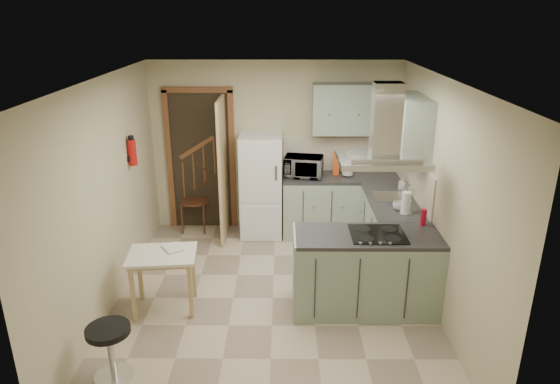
{
  "coord_description": "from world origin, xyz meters",
  "views": [
    {
      "loc": [
        0.11,
        -5.01,
        3.15
      ],
      "look_at": [
        0.08,
        0.45,
        1.15
      ],
      "focal_mm": 32.0,
      "sensor_mm": 36.0,
      "label": 1
    }
  ],
  "objects_px": {
    "drop_leaf_table": "(164,281)",
    "extractor_hood": "(383,161)",
    "stool": "(111,352)",
    "bentwood_chair": "(195,201)",
    "peninsula": "(366,272)",
    "microwave": "(304,166)",
    "fridge": "(261,186)"
  },
  "relations": [
    {
      "from": "extractor_hood",
      "to": "bentwood_chair",
      "type": "height_order",
      "value": "extractor_hood"
    },
    {
      "from": "peninsula",
      "to": "extractor_hood",
      "type": "height_order",
      "value": "extractor_hood"
    },
    {
      "from": "drop_leaf_table",
      "to": "microwave",
      "type": "bearing_deg",
      "value": 45.96
    },
    {
      "from": "peninsula",
      "to": "microwave",
      "type": "height_order",
      "value": "microwave"
    },
    {
      "from": "peninsula",
      "to": "bentwood_chair",
      "type": "relative_size",
      "value": 1.68
    },
    {
      "from": "drop_leaf_table",
      "to": "stool",
      "type": "relative_size",
      "value": 1.37
    },
    {
      "from": "extractor_hood",
      "to": "drop_leaf_table",
      "type": "relative_size",
      "value": 1.24
    },
    {
      "from": "extractor_hood",
      "to": "drop_leaf_table",
      "type": "height_order",
      "value": "extractor_hood"
    },
    {
      "from": "peninsula",
      "to": "drop_leaf_table",
      "type": "distance_m",
      "value": 2.22
    },
    {
      "from": "drop_leaf_table",
      "to": "bentwood_chair",
      "type": "height_order",
      "value": "bentwood_chair"
    },
    {
      "from": "fridge",
      "to": "extractor_hood",
      "type": "height_order",
      "value": "extractor_hood"
    },
    {
      "from": "drop_leaf_table",
      "to": "stool",
      "type": "xyz_separation_m",
      "value": [
        -0.24,
        -1.11,
        -0.08
      ]
    },
    {
      "from": "peninsula",
      "to": "microwave",
      "type": "distance_m",
      "value": 2.15
    },
    {
      "from": "fridge",
      "to": "drop_leaf_table",
      "type": "height_order",
      "value": "fridge"
    },
    {
      "from": "peninsula",
      "to": "stool",
      "type": "height_order",
      "value": "peninsula"
    },
    {
      "from": "stool",
      "to": "bentwood_chair",
      "type": "bearing_deg",
      "value": 86.09
    },
    {
      "from": "fridge",
      "to": "drop_leaf_table",
      "type": "relative_size",
      "value": 2.07
    },
    {
      "from": "microwave",
      "to": "extractor_hood",
      "type": "bearing_deg",
      "value": -60.49
    },
    {
      "from": "bentwood_chair",
      "to": "stool",
      "type": "relative_size",
      "value": 1.75
    },
    {
      "from": "bentwood_chair",
      "to": "peninsula",
      "type": "bearing_deg",
      "value": -40.23
    },
    {
      "from": "drop_leaf_table",
      "to": "bentwood_chair",
      "type": "bearing_deg",
      "value": 85.12
    },
    {
      "from": "extractor_hood",
      "to": "drop_leaf_table",
      "type": "distance_m",
      "value": 2.7
    },
    {
      "from": "peninsula",
      "to": "bentwood_chair",
      "type": "distance_m",
      "value": 3.07
    },
    {
      "from": "stool",
      "to": "microwave",
      "type": "bearing_deg",
      "value": 59.41
    },
    {
      "from": "peninsula",
      "to": "bentwood_chair",
      "type": "height_order",
      "value": "bentwood_chair"
    },
    {
      "from": "peninsula",
      "to": "extractor_hood",
      "type": "relative_size",
      "value": 1.72
    },
    {
      "from": "extractor_hood",
      "to": "microwave",
      "type": "xyz_separation_m",
      "value": [
        -0.72,
        1.97,
        -0.67
      ]
    },
    {
      "from": "stool",
      "to": "extractor_hood",
      "type": "bearing_deg",
      "value": 23.97
    },
    {
      "from": "peninsula",
      "to": "microwave",
      "type": "relative_size",
      "value": 2.91
    },
    {
      "from": "drop_leaf_table",
      "to": "extractor_hood",
      "type": "bearing_deg",
      "value": -4.74
    },
    {
      "from": "peninsula",
      "to": "bentwood_chair",
      "type": "xyz_separation_m",
      "value": [
        -2.23,
        2.11,
        0.01
      ]
    },
    {
      "from": "fridge",
      "to": "drop_leaf_table",
      "type": "bearing_deg",
      "value": -116.37
    }
  ]
}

